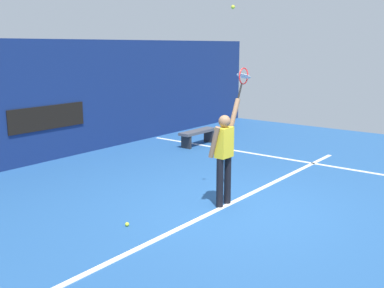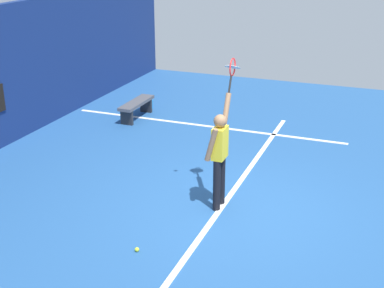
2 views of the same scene
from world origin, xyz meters
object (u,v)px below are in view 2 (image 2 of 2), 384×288
at_px(spare_ball, 137,249).
at_px(tennis_racket, 232,69).
at_px(court_bench, 137,106).
at_px(water_bottle, 152,104).
at_px(tennis_player, 220,153).

bearing_deg(spare_ball, tennis_racket, -15.89).
xyz_separation_m(court_bench, water_bottle, (0.92, 0.00, -0.22)).
relative_size(tennis_player, court_bench, 1.40).
bearing_deg(spare_ball, tennis_player, -20.56).
bearing_deg(tennis_player, court_bench, 42.40).
xyz_separation_m(tennis_racket, spare_ball, (-2.40, 0.68, -2.28)).
bearing_deg(court_bench, tennis_racket, -132.82).
height_order(water_bottle, spare_ball, water_bottle).
xyz_separation_m(tennis_racket, water_bottle, (4.19, 3.54, -2.20)).
bearing_deg(water_bottle, court_bench, 180.00).
relative_size(tennis_player, water_bottle, 8.16).
bearing_deg(tennis_player, tennis_racket, -0.41).
height_order(court_bench, spare_ball, court_bench).
distance_m(tennis_player, spare_ball, 2.16).
distance_m(tennis_racket, court_bench, 5.21).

